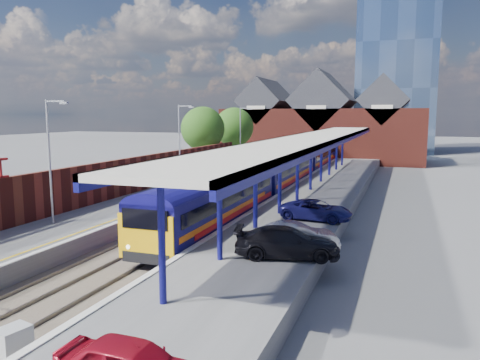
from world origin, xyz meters
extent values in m
plane|color=#5B5B5E|center=(0.00, 30.00, 0.00)|extent=(240.00, 240.00, 0.00)
cube|color=#473D33|center=(0.00, 20.00, 0.03)|extent=(6.00, 76.00, 0.06)
cube|color=slate|center=(-2.22, 20.00, 0.12)|extent=(0.07, 76.00, 0.14)
cube|color=slate|center=(-0.78, 20.00, 0.12)|extent=(0.07, 76.00, 0.14)
cube|color=slate|center=(0.78, 20.00, 0.12)|extent=(0.07, 76.00, 0.14)
cube|color=slate|center=(2.22, 20.00, 0.12)|extent=(0.07, 76.00, 0.14)
cube|color=#565659|center=(-5.50, 20.00, 0.50)|extent=(5.00, 76.00, 1.00)
cube|color=#565659|center=(6.00, 20.00, 0.50)|extent=(6.00, 76.00, 1.00)
cube|color=silver|center=(-3.15, 20.00, 1.02)|extent=(0.30, 76.00, 0.05)
cube|color=silver|center=(3.15, 20.00, 1.02)|extent=(0.30, 76.00, 0.05)
cube|color=yellow|center=(-3.75, 20.00, 1.01)|extent=(0.14, 76.00, 0.01)
cube|color=#110D5D|center=(1.50, 10.80, 1.90)|extent=(2.87, 16.01, 2.50)
cube|color=#110D5D|center=(1.50, 10.80, 3.15)|extent=(2.87, 16.01, 0.60)
cube|color=#110D5D|center=(1.50, 27.40, 1.90)|extent=(2.87, 16.01, 2.50)
cube|color=#110D5D|center=(1.50, 27.40, 3.15)|extent=(2.87, 16.01, 0.60)
cube|color=#110D5D|center=(1.50, 44.00, 1.90)|extent=(2.87, 16.01, 2.50)
cube|color=#110D5D|center=(1.50, 44.00, 3.15)|extent=(2.87, 16.01, 0.60)
cube|color=#110D5D|center=(1.50, 60.60, 1.90)|extent=(2.87, 16.01, 2.50)
cube|color=#110D5D|center=(1.50, 60.60, 3.15)|extent=(2.87, 16.01, 0.60)
cube|color=black|center=(0.08, 35.70, 2.35)|extent=(0.04, 60.54, 0.70)
cube|color=orange|center=(0.07, 35.70, 1.55)|extent=(0.03, 55.27, 0.30)
cube|color=red|center=(0.06, 35.70, 1.30)|extent=(0.03, 55.27, 0.30)
cube|color=#F2B20C|center=(1.50, 2.88, 1.70)|extent=(2.82, 0.31, 2.10)
cube|color=black|center=(1.50, 2.78, 2.55)|extent=(2.30, 0.17, 0.90)
cube|color=black|center=(1.50, 5.20, 0.30)|extent=(2.00, 2.40, 0.60)
cube|color=black|center=(1.50, 66.20, 0.30)|extent=(2.00, 2.40, 0.60)
cylinder|color=navy|center=(5.00, -2.00, 3.10)|extent=(0.24, 0.24, 4.20)
cylinder|color=navy|center=(5.00, 3.00, 3.10)|extent=(0.24, 0.24, 4.20)
cylinder|color=navy|center=(5.00, 8.00, 3.10)|extent=(0.24, 0.24, 4.20)
cylinder|color=navy|center=(5.00, 13.00, 3.10)|extent=(0.24, 0.24, 4.20)
cylinder|color=navy|center=(5.00, 18.00, 3.10)|extent=(0.24, 0.24, 4.20)
cylinder|color=navy|center=(5.00, 23.00, 3.10)|extent=(0.24, 0.24, 4.20)
cylinder|color=navy|center=(5.00, 28.00, 3.10)|extent=(0.24, 0.24, 4.20)
cylinder|color=navy|center=(5.00, 33.00, 3.10)|extent=(0.24, 0.24, 4.20)
cylinder|color=navy|center=(5.00, 38.00, 3.10)|extent=(0.24, 0.24, 4.20)
cylinder|color=navy|center=(5.00, 43.00, 3.10)|extent=(0.24, 0.24, 4.20)
cube|color=beige|center=(5.50, 22.00, 5.35)|extent=(4.50, 52.00, 0.25)
cube|color=navy|center=(3.35, 22.00, 5.20)|extent=(0.20, 52.00, 0.55)
cube|color=navy|center=(7.65, 22.00, 5.20)|extent=(0.20, 52.00, 0.55)
cylinder|color=#A5A8AA|center=(-6.50, 6.00, 4.50)|extent=(0.12, 0.12, 7.00)
cube|color=#A5A8AA|center=(-5.90, 6.00, 7.90)|extent=(1.20, 0.08, 0.08)
cube|color=#A5A8AA|center=(-5.30, 6.00, 7.80)|extent=(0.45, 0.18, 0.12)
cylinder|color=#A5A8AA|center=(-6.50, 22.00, 4.50)|extent=(0.12, 0.12, 7.00)
cube|color=#A5A8AA|center=(-5.90, 22.00, 7.90)|extent=(1.20, 0.08, 0.08)
cube|color=#A5A8AA|center=(-5.30, 22.00, 7.80)|extent=(0.45, 0.18, 0.12)
cylinder|color=#A5A8AA|center=(-6.50, 38.00, 4.50)|extent=(0.12, 0.12, 7.00)
cube|color=#A5A8AA|center=(-5.90, 38.00, 7.90)|extent=(1.20, 0.08, 0.08)
cube|color=#A5A8AA|center=(-5.30, 38.00, 7.80)|extent=(0.45, 0.18, 0.12)
cylinder|color=#A5A8AA|center=(-5.00, 24.00, 2.25)|extent=(0.08, 0.08, 2.50)
cube|color=#0C194C|center=(-5.00, 24.00, 3.30)|extent=(0.55, 0.06, 0.35)
cube|color=maroon|center=(-8.10, 14.00, 2.40)|extent=(0.35, 50.00, 2.80)
cube|color=maroon|center=(0.00, 58.00, 4.00)|extent=(30.00, 12.00, 8.00)
cube|color=#232328|center=(-9.00, 58.00, 9.20)|extent=(7.13, 12.00, 7.13)
cube|color=#232328|center=(0.00, 58.00, 9.20)|extent=(9.16, 12.00, 9.16)
cube|color=#232328|center=(9.00, 58.00, 9.20)|extent=(7.13, 12.00, 7.13)
cube|color=beige|center=(-9.00, 51.95, 8.20)|extent=(2.80, 0.15, 0.50)
cube|color=beige|center=(0.00, 51.95, 8.20)|extent=(2.80, 0.15, 0.50)
cube|color=beige|center=(9.00, 51.95, 8.20)|extent=(2.80, 0.15, 0.50)
cube|color=#4A5F7F|center=(10.00, 80.00, 20.00)|extent=(14.00, 14.00, 40.00)
cylinder|color=#382314|center=(-10.50, 36.00, 2.00)|extent=(0.44, 0.44, 4.00)
sphere|color=#1C4412|center=(-10.50, 36.00, 5.50)|extent=(5.20, 5.20, 5.20)
sphere|color=#1C4412|center=(-9.70, 35.50, 4.80)|extent=(3.20, 3.20, 3.20)
cylinder|color=#382314|center=(-9.50, 44.00, 2.00)|extent=(0.44, 0.44, 4.00)
sphere|color=#1C4412|center=(-9.50, 44.00, 5.50)|extent=(5.20, 5.20, 5.20)
sphere|color=#1C4412|center=(-8.70, 43.50, 4.80)|extent=(3.20, 3.20, 3.20)
imported|color=#BCBCC1|center=(7.76, 5.49, 1.63)|extent=(4.07, 2.76, 1.27)
imported|color=black|center=(7.64, 4.29, 1.66)|extent=(4.85, 2.81, 1.32)
imported|color=navy|center=(7.50, 11.98, 1.59)|extent=(4.39, 2.34, 1.17)
cube|color=#A4A6A9|center=(1.71, -5.06, 0.50)|extent=(0.89, 1.04, 1.00)
camera|label=1|loc=(12.32, -15.02, 7.19)|focal=35.00mm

